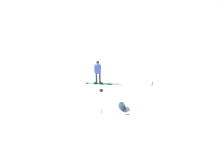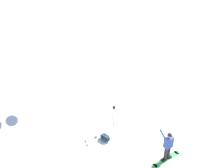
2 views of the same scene
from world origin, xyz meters
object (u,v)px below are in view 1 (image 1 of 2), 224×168
at_px(snowboard, 98,84).
at_px(gear_bag_large, 122,106).
at_px(snowboarder, 98,70).
at_px(ski_poles, 152,90).
at_px(camera_tripod, 101,97).

xyz_separation_m(snowboard, gear_bag_large, (3.26, -0.32, 0.16)).
bearing_deg(snowboarder, ski_poles, 21.85).
relative_size(snowboard, ski_poles, 1.25).
relative_size(snowboarder, snowboard, 1.05).
height_order(snowboard, camera_tripod, camera_tripod).
height_order(snowboarder, ski_poles, snowboarder).
relative_size(gear_bag_large, ski_poles, 0.61).
relative_size(snowboard, gear_bag_large, 2.06).
bearing_deg(gear_bag_large, snowboarder, 174.42).
xyz_separation_m(snowboarder, snowboard, (-0.01, 0.01, -0.93)).
bearing_deg(snowboard, camera_tripod, -24.93).
distance_m(gear_bag_large, camera_tripod, 1.43).
xyz_separation_m(gear_bag_large, camera_tripod, (-0.11, -1.14, 0.85)).
distance_m(snowboard, gear_bag_large, 3.28).
bearing_deg(ski_poles, snowboarder, -158.15).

